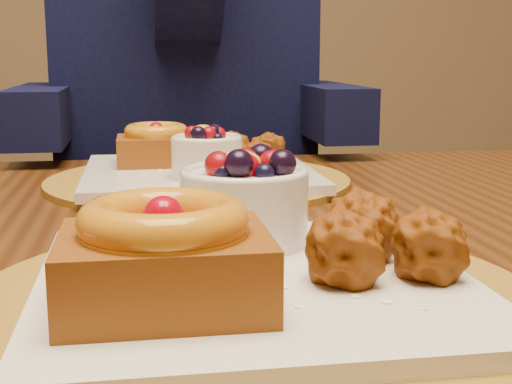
# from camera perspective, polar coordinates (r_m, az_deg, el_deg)

# --- Properties ---
(dining_table) EXTENTS (1.60, 0.90, 0.76)m
(dining_table) POSITION_cam_1_polar(r_m,az_deg,el_deg) (0.71, -3.01, -8.75)
(dining_table) COLOR #351909
(dining_table) RESTS_ON ground
(place_setting_near) EXTENTS (0.38, 0.38, 0.09)m
(place_setting_near) POSITION_cam_1_polar(r_m,az_deg,el_deg) (0.47, -0.69, -5.47)
(place_setting_near) COLOR brown
(place_setting_near) RESTS_ON dining_table
(place_setting_far) EXTENTS (0.38, 0.38, 0.08)m
(place_setting_far) POSITION_cam_1_polar(r_m,az_deg,el_deg) (0.89, -4.75, 1.98)
(place_setting_far) COLOR brown
(place_setting_far) RESTS_ON dining_table
(chair_far) EXTENTS (0.50, 0.50, 0.93)m
(chair_far) POSITION_cam_1_polar(r_m,az_deg,el_deg) (1.43, -6.71, -5.38)
(chair_far) COLOR black
(chair_far) RESTS_ON ground
(diner) EXTENTS (0.55, 0.52, 0.90)m
(diner) POSITION_cam_1_polar(r_m,az_deg,el_deg) (1.30, -5.87, 12.77)
(diner) COLOR black
(diner) RESTS_ON ground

